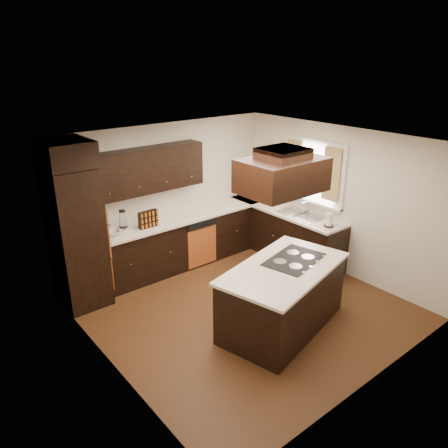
{
  "coord_description": "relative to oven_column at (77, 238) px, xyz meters",
  "views": [
    {
      "loc": [
        -3.79,
        -4.19,
        3.6
      ],
      "look_at": [
        0.1,
        0.6,
        1.15
      ],
      "focal_mm": 35.0,
      "sensor_mm": 36.0,
      "label": 1
    }
  ],
  "objects": [
    {
      "name": "island",
      "position": [
        1.88,
        -2.37,
        -0.62
      ],
      "size": [
        2.0,
        1.4,
        0.88
      ],
      "primitive_type": "cube",
      "rotation": [
        0.0,
        0.0,
        0.24
      ],
      "color": "black",
      "rests_on": "floor"
    },
    {
      "name": "base_cabinets_right",
      "position": [
        3.58,
        -0.8,
        -0.62
      ],
      "size": [
        0.6,
        2.4,
        0.88
      ],
      "primitive_type": "cube",
      "color": "black",
      "rests_on": "floor"
    },
    {
      "name": "paper_towel",
      "position": [
        3.5,
        -1.83,
        -0.02
      ],
      "size": [
        0.13,
        0.13,
        0.23
      ],
      "primitive_type": "cylinder",
      "rotation": [
        0.0,
        0.0,
        0.27
      ],
      "color": "white",
      "rests_on": "countertop_right"
    },
    {
      "name": "oven_column",
      "position": [
        0.0,
        0.0,
        0.0
      ],
      "size": [
        0.65,
        0.75,
        2.12
      ],
      "primitive_type": "cube",
      "color": "black",
      "rests_on": "floor"
    },
    {
      "name": "cooktop",
      "position": [
        2.15,
        -2.31,
        -0.13
      ],
      "size": [
        0.97,
        0.76,
        0.01
      ],
      "primitive_type": "cube",
      "rotation": [
        0.0,
        0.0,
        0.24
      ],
      "color": "black",
      "rests_on": "island_top"
    },
    {
      "name": "blender_pitcher",
      "position": [
        0.77,
        0.04,
        0.09
      ],
      "size": [
        0.13,
        0.13,
        0.26
      ],
      "primitive_type": "cone",
      "color": "silver",
      "rests_on": "blender_base"
    },
    {
      "name": "base_cabinets_back",
      "position": [
        1.81,
        0.09,
        -0.62
      ],
      "size": [
        2.93,
        0.6,
        0.88
      ],
      "primitive_type": "cube",
      "color": "black",
      "rests_on": "floor"
    },
    {
      "name": "blender_base",
      "position": [
        0.77,
        0.04,
        -0.09
      ],
      "size": [
        0.15,
        0.15,
        0.1
      ],
      "primitive_type": "cylinder",
      "color": "silver",
      "rests_on": "countertop_back"
    },
    {
      "name": "wall_oven_face",
      "position": [
        0.35,
        0.0,
        0.06
      ],
      "size": [
        0.05,
        0.62,
        0.78
      ],
      "primitive_type": "cube",
      "color": "#B65826",
      "rests_on": "oven_column"
    },
    {
      "name": "wall_left",
      "position": [
        -0.33,
        -1.71,
        0.19
      ],
      "size": [
        0.02,
        4.2,
        2.5
      ],
      "primitive_type": "cube",
      "color": "beige",
      "rests_on": "ground"
    },
    {
      "name": "range_hood",
      "position": [
        1.88,
        -2.25,
        1.1
      ],
      "size": [
        1.05,
        0.72,
        0.42
      ],
      "primitive_type": "cube",
      "color": "black",
      "rests_on": "ceiling"
    },
    {
      "name": "soap_bottle",
      "position": [
        3.57,
        -0.51,
        -0.05
      ],
      "size": [
        0.1,
        0.1,
        0.18
      ],
      "primitive_type": "imported",
      "rotation": [
        0.0,
        0.0,
        -0.2
      ],
      "color": "white",
      "rests_on": "countertop_right"
    },
    {
      "name": "wall_right",
      "position": [
        3.88,
        -1.71,
        0.19
      ],
      "size": [
        0.02,
        4.2,
        2.5
      ],
      "primitive_type": "cube",
      "color": "beige",
      "rests_on": "ground"
    },
    {
      "name": "island_top",
      "position": [
        1.88,
        -2.37,
        -0.16
      ],
      "size": [
        2.08,
        1.48,
        0.04
      ],
      "primitive_type": "cube",
      "rotation": [
        0.0,
        0.0,
        0.24
      ],
      "color": "beige",
      "rests_on": "island"
    },
    {
      "name": "dishwasher_front",
      "position": [
        2.1,
        -0.2,
        -0.66
      ],
      "size": [
        0.6,
        0.05,
        0.72
      ],
      "primitive_type": "cube",
      "color": "#B65826",
      "rests_on": "floor"
    },
    {
      "name": "countertop_back",
      "position": [
        1.81,
        0.08,
        -0.16
      ],
      "size": [
        2.93,
        0.63,
        0.04
      ],
      "primitive_type": "cube",
      "color": "beige",
      "rests_on": "base_cabinets_back"
    },
    {
      "name": "ceiling",
      "position": [
        1.78,
        -1.71,
        1.45
      ],
      "size": [
        4.2,
        4.2,
        0.02
      ],
      "primitive_type": "cube",
      "color": "white",
      "rests_on": "ground"
    },
    {
      "name": "window_pane",
      "position": [
        3.87,
        -1.16,
        0.59
      ],
      "size": [
        0.0,
        1.2,
        1.0
      ],
      "primitive_type": "cube",
      "color": "white",
      "rests_on": "wall_right"
    },
    {
      "name": "wall_back",
      "position": [
        1.78,
        0.4,
        0.19
      ],
      "size": [
        4.2,
        0.02,
        2.5
      ],
      "primitive_type": "cube",
      "color": "beige",
      "rests_on": "ground"
    },
    {
      "name": "wall_front",
      "position": [
        1.78,
        -3.81,
        0.19
      ],
      "size": [
        4.2,
        0.02,
        2.5
      ],
      "primitive_type": "cube",
      "color": "beige",
      "rests_on": "ground"
    },
    {
      "name": "curtain_left",
      "position": [
        3.79,
        -1.57,
        0.64
      ],
      "size": [
        0.02,
        0.34,
        0.9
      ],
      "primitive_type": "cube",
      "color": "beige",
      "rests_on": "wall_right"
    },
    {
      "name": "spice_rack",
      "position": [
        1.2,
        0.02,
        -0.0
      ],
      "size": [
        0.34,
        0.1,
        0.28
      ],
      "primitive_type": "cube",
      "rotation": [
        0.0,
        0.0,
        0.04
      ],
      "color": "black",
      "rests_on": "countertop_back"
    },
    {
      "name": "curtain_right",
      "position": [
        3.79,
        -0.74,
        0.64
      ],
      "size": [
        0.02,
        0.34,
        0.9
      ],
      "primitive_type": "cube",
      "color": "beige",
      "rests_on": "wall_right"
    },
    {
      "name": "floor",
      "position": [
        1.78,
        -1.71,
        -1.07
      ],
      "size": [
        4.2,
        4.2,
        0.02
      ],
      "primitive_type": "cube",
      "color": "brown",
      "rests_on": "ground"
    },
    {
      "name": "mixing_bowl",
      "position": [
        0.61,
        0.09,
        -0.1
      ],
      "size": [
        0.3,
        0.3,
        0.07
      ],
      "primitive_type": "imported",
      "rotation": [
        0.0,
        0.0,
        -0.05
      ],
      "color": "white",
      "rests_on": "countertop_back"
    },
    {
      "name": "window_frame",
      "position": [
        3.85,
        -1.16,
        0.59
      ],
      "size": [
        0.06,
        1.32,
        1.12
      ],
      "primitive_type": "cube",
      "color": "white",
      "rests_on": "wall_right"
    },
    {
      "name": "sink_rim",
      "position": [
        3.58,
        -1.16,
        -0.14
      ],
      "size": [
        0.52,
        0.84,
        0.01
      ],
      "primitive_type": "cube",
      "color": "silver",
      "rests_on": "countertop_right"
    },
    {
      "name": "hood_duct",
      "position": [
        1.88,
        -2.25,
        1.38
      ],
      "size": [
        0.55,
        0.5,
        0.13
      ],
      "primitive_type": "cube",
      "color": "black",
      "rests_on": "ceiling"
    },
    {
      "name": "countertop_right",
      "position": [
        3.56,
        -0.8,
        -0.16
      ],
      "size": [
        0.63,
        2.4,
        0.04
      ],
      "primitive_type": "cube",
      "color": "beige",
      "rests_on": "base_cabinets_right"
    },
    {
      "name": "upper_cabinets",
      "position": [
        1.34,
        0.23,
        0.75
      ],
      "size": [
        2.0,
        0.34,
        0.72
      ],
      "primitive_type": "cube",
      "color": "black",
      "rests_on": "wall_back"
    }
  ]
}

